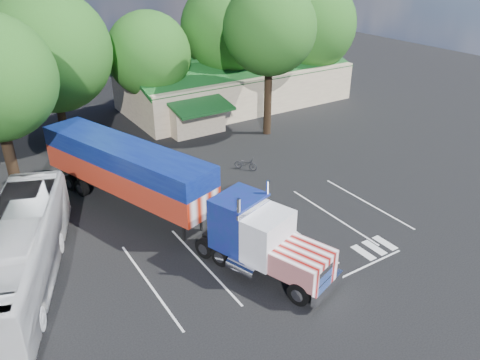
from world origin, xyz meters
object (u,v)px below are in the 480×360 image
bicycle (246,164)px  tour_bus (18,254)px  woman (238,198)px  silver_sedan (230,112)px  semi_truck (157,183)px

bicycle → tour_bus: tour_bus is taller
woman → silver_sedan: bearing=-42.2°
tour_bus → silver_sedan: 28.01m
woman → bicycle: 6.32m
woman → bicycle: bearing=-50.6°
silver_sedan → bicycle: bearing=146.5°
silver_sedan → tour_bus: bearing=118.1°
bicycle → tour_bus: (-17.34, -5.41, 1.39)m
semi_truck → tour_bus: (-8.54, -2.13, -0.76)m
tour_bus → silver_sedan: (22.63, 16.45, -1.24)m
semi_truck → bicycle: bearing=1.6°
woman → bicycle: woman is taller
woman → silver_sedan: (9.19, 15.99, -0.28)m
semi_truck → bicycle: (8.80, 3.28, -2.16)m
semi_truck → woman: bearing=-37.7°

